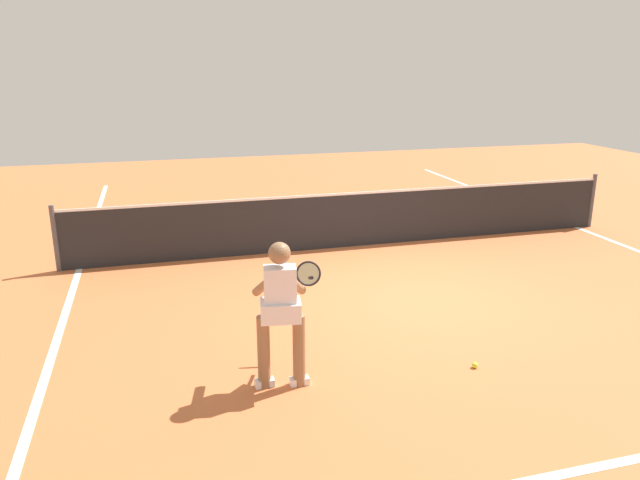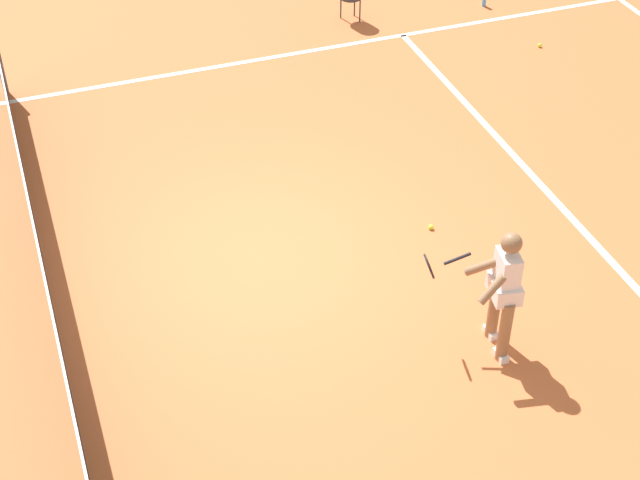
# 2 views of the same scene
# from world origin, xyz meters

# --- Properties ---
(ground_plane) EXTENTS (27.59, 27.59, 0.00)m
(ground_plane) POSITION_xyz_m (0.00, 0.00, 0.00)
(ground_plane) COLOR #C66638
(service_line_marking) EXTENTS (9.46, 0.10, 0.01)m
(service_line_marking) POSITION_xyz_m (0.00, -3.91, 0.00)
(service_line_marking) COLOR white
(service_line_marking) RESTS_ON ground
(sideline_right_marking) EXTENTS (0.10, 19.23, 0.01)m
(sideline_right_marking) POSITION_xyz_m (4.73, 0.00, 0.00)
(sideline_right_marking) COLOR white
(sideline_right_marking) RESTS_ON ground
(court_net) EXTENTS (10.14, 0.08, 1.08)m
(court_net) POSITION_xyz_m (0.00, 2.52, 0.51)
(court_net) COLOR #4C4C51
(court_net) RESTS_ON ground
(tennis_player) EXTENTS (0.88, 0.91, 1.55)m
(tennis_player) POSITION_xyz_m (-2.32, -1.90, 0.85)
(tennis_player) COLOR #8C6647
(tennis_player) RESTS_ON ground
(tennis_ball_near) EXTENTS (0.07, 0.07, 0.07)m
(tennis_ball_near) POSITION_xyz_m (-0.22, -2.13, 0.03)
(tennis_ball_near) COLOR #D1E533
(tennis_ball_near) RESTS_ON ground
(tennis_ball_mid) EXTENTS (0.07, 0.07, 0.07)m
(tennis_ball_mid) POSITION_xyz_m (3.59, -5.85, 0.03)
(tennis_ball_mid) COLOR #D1E533
(tennis_ball_mid) RESTS_ON ground
(water_bottle) EXTENTS (0.07, 0.07, 0.24)m
(water_bottle) POSITION_xyz_m (5.27, -5.70, 0.12)
(water_bottle) COLOR #4C9EE5
(water_bottle) RESTS_ON ground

